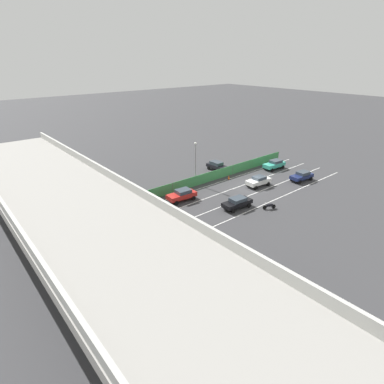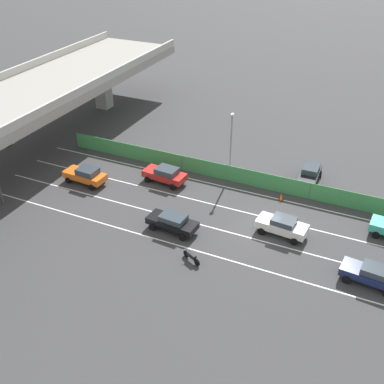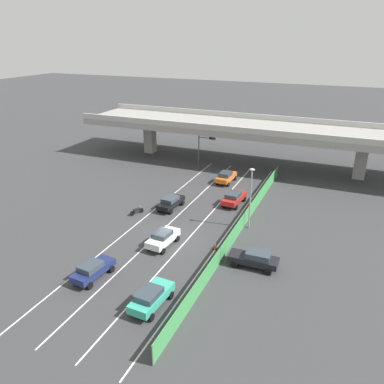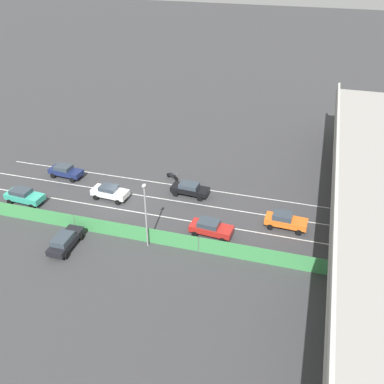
{
  "view_description": "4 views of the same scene",
  "coord_description": "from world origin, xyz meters",
  "views": [
    {
      "loc": [
        -29.89,
        37.39,
        19.52
      ],
      "look_at": [
        2.73,
        10.1,
        1.23
      ],
      "focal_mm": 29.57,
      "sensor_mm": 36.0,
      "label": 1
    },
    {
      "loc": [
        -32.29,
        -8.02,
        24.17
      ],
      "look_at": [
        1.38,
        7.43,
        1.04
      ],
      "focal_mm": 43.6,
      "sensor_mm": 36.0,
      "label": 2
    },
    {
      "loc": [
        16.42,
        -32.72,
        20.31
      ],
      "look_at": [
        -1.34,
        8.93,
        1.86
      ],
      "focal_mm": 36.06,
      "sensor_mm": 36.0,
      "label": 3
    },
    {
      "loc": [
        39.51,
        19.9,
        27.55
      ],
      "look_at": [
        -0.65,
        8.15,
        2.23
      ],
      "focal_mm": 41.52,
      "sensor_mm": 36.0,
      "label": 4
    }
  ],
  "objects": [
    {
      "name": "car_taxi_orange",
      "position": [
        0.04,
        18.56,
        0.93
      ],
      "size": [
        2.17,
        4.46,
        1.71
      ],
      "color": "orange",
      "rests_on": "ground"
    },
    {
      "name": "lane_line_mid_left",
      "position": [
        -1.73,
        4.18,
        0.0
      ],
      "size": [
        0.14,
        44.36,
        0.01
      ],
      "primitive_type": "cube",
      "color": "silver",
      "rests_on": "ground"
    },
    {
      "name": "car_sedan_red",
      "position": [
        3.49,
        11.37,
        0.93
      ],
      "size": [
        2.33,
        4.52,
        1.66
      ],
      "color": "red",
      "rests_on": "ground"
    },
    {
      "name": "lane_line_mid_right",
      "position": [
        1.73,
        4.18,
        0.0
      ],
      "size": [
        0.14,
        44.36,
        0.01
      ],
      "primitive_type": "cube",
      "color": "silver",
      "rests_on": "ground"
    },
    {
      "name": "elevated_overpass",
      "position": [
        0.0,
        28.36,
        6.01
      ],
      "size": [
        56.47,
        11.71,
        7.51
      ],
      "color": "gray",
      "rests_on": "ground"
    },
    {
      "name": "parked_sedan_dark",
      "position": [
        9.65,
        -1.84,
        0.92
      ],
      "size": [
        4.66,
        2.01,
        1.66
      ],
      "color": "black",
      "rests_on": "ground"
    },
    {
      "name": "green_fence",
      "position": [
        6.46,
        4.18,
        0.87
      ],
      "size": [
        0.1,
        40.46,
        1.73
      ],
      "color": "#3D8E4C",
      "rests_on": "ground"
    },
    {
      "name": "car_sedan_navy",
      "position": [
        -3.26,
        -9.27,
        0.89
      ],
      "size": [
        2.3,
        4.44,
        1.58
      ],
      "color": "navy",
      "rests_on": "ground"
    },
    {
      "name": "traffic_cone",
      "position": [
        5.13,
        -0.2,
        0.34
      ],
      "size": [
        0.47,
        0.47,
        0.73
      ],
      "color": "orange",
      "rests_on": "ground"
    },
    {
      "name": "lane_line_left_edge",
      "position": [
        -5.18,
        4.18,
        0.0
      ],
      "size": [
        0.14,
        44.36,
        0.01
      ],
      "primitive_type": "cube",
      "color": "silver",
      "rests_on": "ground"
    },
    {
      "name": "traffic_light",
      "position": [
        -5.41,
        23.45,
        3.83
      ],
      "size": [
        2.9,
        0.41,
        5.46
      ],
      "color": "#47474C",
      "rests_on": "ground"
    },
    {
      "name": "motorcycle",
      "position": [
        -6.51,
        3.85,
        0.46
      ],
      "size": [
        1.0,
        1.8,
        0.93
      ],
      "color": "black",
      "rests_on": "ground"
    },
    {
      "name": "ground_plane",
      "position": [
        0.0,
        0.0,
        0.0
      ],
      "size": [
        300.0,
        300.0,
        0.0
      ],
      "primitive_type": "plane",
      "color": "#38383A"
    },
    {
      "name": "car_sedan_black",
      "position": [
        -3.45,
        7.05,
        0.88
      ],
      "size": [
        2.21,
        4.54,
        1.55
      ],
      "color": "black",
      "rests_on": "ground"
    },
    {
      "name": "car_hatchback_white",
      "position": [
        -0.1,
        -1.65,
        0.92
      ],
      "size": [
        2.25,
        4.39,
        1.66
      ],
      "color": "silver",
      "rests_on": "ground"
    },
    {
      "name": "lane_line_right_edge",
      "position": [
        5.18,
        4.18,
        0.0
      ],
      "size": [
        0.14,
        44.36,
        0.01
      ],
      "primitive_type": "cube",
      "color": "silver",
      "rests_on": "ground"
    },
    {
      "name": "street_lamp",
      "position": [
        7.01,
        5.79,
        4.32
      ],
      "size": [
        0.6,
        0.36,
        7.11
      ],
      "color": "gray",
      "rests_on": "ground"
    }
  ]
}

